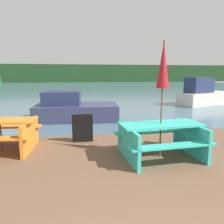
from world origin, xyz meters
TOP-DOWN VIEW (x-y plane):
  - water at (0.00, 31.08)m, footprint 60.00×50.00m
  - far_treeline at (0.00, 51.08)m, footprint 80.00×1.60m
  - picnic_table_teal at (1.28, 4.03)m, footprint 1.84×1.49m
  - picnic_table_orange at (-2.29, 5.05)m, footprint 1.70×1.50m
  - umbrella_crimson at (1.28, 4.03)m, footprint 0.26×0.26m
  - boat at (-0.57, 8.46)m, footprint 3.34×2.04m
  - boat_second at (7.04, 11.46)m, footprint 3.85×2.39m
  - signboard at (-0.36, 5.40)m, footprint 0.55×0.08m

SIDE VIEW (x-z plane):
  - water at x=0.00m, z-range 0.00..0.00m
  - signboard at x=-0.36m, z-range 0.00..0.75m
  - boat at x=-0.57m, z-range -0.14..0.99m
  - picnic_table_orange at x=-2.29m, z-range 0.08..0.82m
  - picnic_table_teal at x=1.28m, z-range 0.08..0.83m
  - boat_second at x=7.04m, z-range -0.22..1.40m
  - umbrella_crimson at x=1.28m, z-range 0.72..3.20m
  - far_treeline at x=0.00m, z-range 0.00..4.00m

